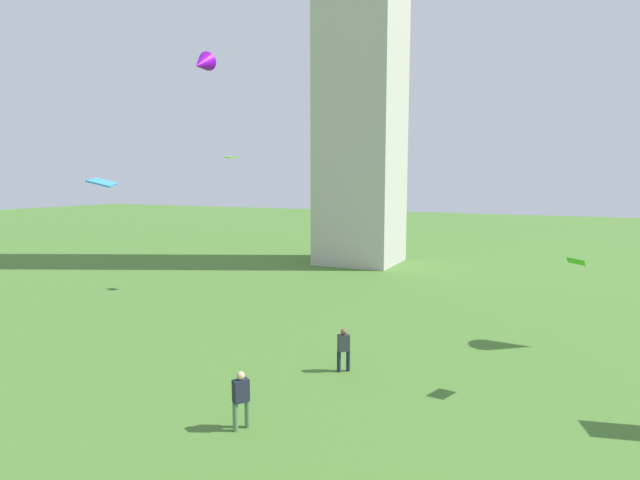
{
  "coord_description": "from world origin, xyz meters",
  "views": [
    {
      "loc": [
        7.61,
        2.25,
        7.56
      ],
      "look_at": [
        -1.06,
        20.88,
        5.11
      ],
      "focal_mm": 28.39,
      "sensor_mm": 36.0,
      "label": 1
    }
  ],
  "objects_px": {
    "person_0": "(241,397)",
    "kite_flying_0": "(231,157)",
    "kite_flying_3": "(576,262)",
    "kite_flying_1": "(103,182)",
    "kite_flying_4": "(202,64)",
    "person_2": "(344,347)"
  },
  "relations": [
    {
      "from": "person_0",
      "to": "kite_flying_3",
      "type": "bearing_deg",
      "value": 157.2
    },
    {
      "from": "kite_flying_0",
      "to": "kite_flying_3",
      "type": "relative_size",
      "value": 1.08
    },
    {
      "from": "kite_flying_4",
      "to": "kite_flying_3",
      "type": "bearing_deg",
      "value": -16.27
    },
    {
      "from": "person_2",
      "to": "kite_flying_0",
      "type": "xyz_separation_m",
      "value": [
        -12.58,
        10.62,
        8.07
      ]
    },
    {
      "from": "person_2",
      "to": "kite_flying_1",
      "type": "distance_m",
      "value": 12.73
    },
    {
      "from": "kite_flying_1",
      "to": "kite_flying_4",
      "type": "height_order",
      "value": "kite_flying_4"
    },
    {
      "from": "person_2",
      "to": "kite_flying_0",
      "type": "height_order",
      "value": "kite_flying_0"
    },
    {
      "from": "person_0",
      "to": "kite_flying_0",
      "type": "height_order",
      "value": "kite_flying_0"
    },
    {
      "from": "person_2",
      "to": "kite_flying_4",
      "type": "bearing_deg",
      "value": 122.14
    },
    {
      "from": "kite_flying_0",
      "to": "kite_flying_1",
      "type": "bearing_deg",
      "value": 116.96
    },
    {
      "from": "person_2",
      "to": "kite_flying_1",
      "type": "relative_size",
      "value": 0.99
    },
    {
      "from": "person_0",
      "to": "person_2",
      "type": "bearing_deg",
      "value": -160.48
    },
    {
      "from": "person_0",
      "to": "person_2",
      "type": "height_order",
      "value": "person_0"
    },
    {
      "from": "kite_flying_0",
      "to": "kite_flying_4",
      "type": "distance_m",
      "value": 9.35
    },
    {
      "from": "kite_flying_1",
      "to": "person_2",
      "type": "bearing_deg",
      "value": 66.99
    },
    {
      "from": "kite_flying_3",
      "to": "kite_flying_1",
      "type": "bearing_deg",
      "value": -74.4
    },
    {
      "from": "kite_flying_1",
      "to": "kite_flying_0",
      "type": "bearing_deg",
      "value": 156.46
    },
    {
      "from": "person_0",
      "to": "kite_flying_0",
      "type": "relative_size",
      "value": 1.96
    },
    {
      "from": "person_0",
      "to": "person_2",
      "type": "xyz_separation_m",
      "value": [
        1.04,
        5.65,
        -0.05
      ]
    },
    {
      "from": "kite_flying_1",
      "to": "kite_flying_3",
      "type": "bearing_deg",
      "value": 67.15
    },
    {
      "from": "person_2",
      "to": "kite_flying_0",
      "type": "relative_size",
      "value": 1.87
    },
    {
      "from": "kite_flying_4",
      "to": "person_2",
      "type": "bearing_deg",
      "value": -29.25
    }
  ]
}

